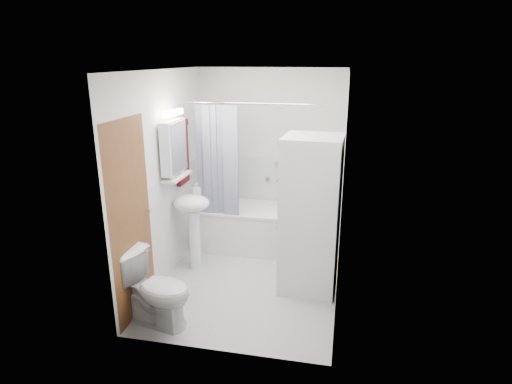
% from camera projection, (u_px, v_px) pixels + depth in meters
% --- Properties ---
extents(floor, '(2.60, 2.60, 0.00)m').
position_uv_depth(floor, '(250.00, 280.00, 5.06)').
color(floor, '#BCBCC1').
rests_on(floor, ground).
extents(room_walls, '(2.60, 2.60, 2.60)m').
position_uv_depth(room_walls, '(250.00, 158.00, 4.61)').
color(room_walls, silver).
rests_on(room_walls, ground).
extents(wainscot, '(1.98, 2.58, 2.58)m').
position_uv_depth(wainscot, '(255.00, 224.00, 5.15)').
color(wainscot, white).
rests_on(wainscot, ground).
extents(door, '(0.05, 2.00, 2.00)m').
position_uv_depth(door, '(149.00, 211.00, 4.43)').
color(door, brown).
rests_on(door, ground).
extents(bathtub, '(1.53, 0.72, 0.58)m').
position_uv_depth(bathtub, '(259.00, 226.00, 5.84)').
color(bathtub, white).
rests_on(bathtub, ground).
extents(tub_spout, '(0.04, 0.12, 0.04)m').
position_uv_depth(tub_spout, '(278.00, 180.00, 5.93)').
color(tub_spout, silver).
rests_on(tub_spout, room_walls).
extents(curtain_rod, '(1.71, 0.02, 0.02)m').
position_uv_depth(curtain_rod, '(255.00, 104.00, 5.05)').
color(curtain_rod, silver).
rests_on(curtain_rod, room_walls).
extents(shower_curtain, '(0.55, 0.02, 1.45)m').
position_uv_depth(shower_curtain, '(218.00, 163.00, 5.37)').
color(shower_curtain, '#161C4E').
rests_on(shower_curtain, curtain_rod).
extents(sink, '(0.44, 0.37, 1.04)m').
position_uv_depth(sink, '(192.00, 215.00, 5.17)').
color(sink, white).
rests_on(sink, ground).
extents(medicine_cabinet, '(0.13, 0.50, 0.71)m').
position_uv_depth(medicine_cabinet, '(174.00, 145.00, 4.86)').
color(medicine_cabinet, white).
rests_on(medicine_cabinet, room_walls).
extents(shelf, '(0.18, 0.54, 0.02)m').
position_uv_depth(shelf, '(177.00, 176.00, 4.97)').
color(shelf, silver).
rests_on(shelf, room_walls).
extents(shower_caddy, '(0.22, 0.06, 0.02)m').
position_uv_depth(shower_caddy, '(282.00, 162.00, 5.84)').
color(shower_caddy, silver).
rests_on(shower_caddy, room_walls).
extents(towel, '(0.07, 0.33, 0.80)m').
position_uv_depth(towel, '(182.00, 151.00, 5.21)').
color(towel, '#4E0F1F').
rests_on(towel, room_walls).
extents(washer_dryer, '(0.66, 0.65, 1.74)m').
position_uv_depth(washer_dryer, '(310.00, 215.00, 4.68)').
color(washer_dryer, white).
rests_on(washer_dryer, ground).
extents(toilet, '(0.82, 0.57, 0.73)m').
position_uv_depth(toilet, '(155.00, 289.00, 4.16)').
color(toilet, white).
rests_on(toilet, ground).
extents(soap_pump, '(0.08, 0.17, 0.08)m').
position_uv_depth(soap_pump, '(197.00, 194.00, 5.15)').
color(soap_pump, gray).
rests_on(soap_pump, sink).
extents(shelf_bottle, '(0.07, 0.18, 0.07)m').
position_uv_depth(shelf_bottle, '(172.00, 176.00, 4.81)').
color(shelf_bottle, gray).
rests_on(shelf_bottle, shelf).
extents(shelf_cup, '(0.10, 0.09, 0.10)m').
position_uv_depth(shelf_cup, '(180.00, 169.00, 5.06)').
color(shelf_cup, gray).
rests_on(shelf_cup, shelf).
extents(shampoo_a, '(0.13, 0.17, 0.13)m').
position_uv_depth(shampoo_a, '(295.00, 158.00, 5.78)').
color(shampoo_a, gray).
rests_on(shampoo_a, shower_caddy).
extents(shampoo_b, '(0.08, 0.21, 0.08)m').
position_uv_depth(shampoo_b, '(304.00, 160.00, 5.77)').
color(shampoo_b, '#2A41AB').
rests_on(shampoo_b, shower_caddy).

